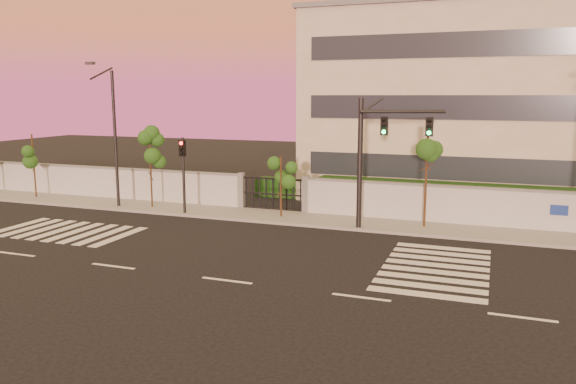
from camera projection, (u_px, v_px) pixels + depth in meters
name	position (u px, v px, depth m)	size (l,w,h in m)	color
ground	(227.00, 281.00, 20.49)	(120.00, 120.00, 0.00)	black
sidewalk	(314.00, 220.00, 30.18)	(60.00, 3.00, 0.15)	gray
perimeter_wall	(324.00, 197.00, 31.36)	(60.00, 0.36, 2.20)	#B4B7BC
hedge_row	(354.00, 195.00, 33.57)	(41.00, 4.25, 1.80)	black
institutional_building	(499.00, 104.00, 36.68)	(24.40, 12.40, 12.25)	beige
road_markings	(233.00, 250.00, 24.50)	(57.00, 7.62, 0.02)	silver
street_tree_b	(33.00, 151.00, 36.14)	(1.30, 1.03, 4.24)	#382314
street_tree_c	(150.00, 150.00, 32.76)	(1.32, 1.05, 4.84)	#382314
street_tree_d	(281.00, 173.00, 30.32)	(1.31, 1.04, 3.43)	#382314
street_tree_e	(428.00, 153.00, 27.73)	(1.46, 1.17, 5.25)	#382314
traffic_signal_main	(377.00, 148.00, 27.22)	(4.07, 1.46, 6.56)	black
traffic_signal_secondary	(183.00, 166.00, 31.18)	(0.34, 0.34, 4.39)	black
streetlight_west	(113.00, 132.00, 32.71)	(0.51, 2.04, 8.49)	black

